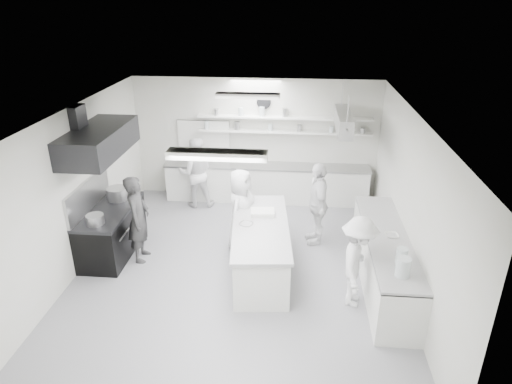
# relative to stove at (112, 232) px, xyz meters

# --- Properties ---
(floor) EXTENTS (6.00, 7.00, 0.02)m
(floor) POSITION_rel_stove_xyz_m (2.60, -0.40, -0.46)
(floor) COLOR #939396
(floor) RESTS_ON ground
(ceiling) EXTENTS (6.00, 7.00, 0.02)m
(ceiling) POSITION_rel_stove_xyz_m (2.60, -0.40, 2.56)
(ceiling) COLOR white
(ceiling) RESTS_ON wall_back
(wall_back) EXTENTS (6.00, 0.04, 3.00)m
(wall_back) POSITION_rel_stove_xyz_m (2.60, 3.10, 1.05)
(wall_back) COLOR beige
(wall_back) RESTS_ON floor
(wall_front) EXTENTS (6.00, 0.04, 3.00)m
(wall_front) POSITION_rel_stove_xyz_m (2.60, -3.90, 1.05)
(wall_front) COLOR beige
(wall_front) RESTS_ON floor
(wall_left) EXTENTS (0.04, 7.00, 3.00)m
(wall_left) POSITION_rel_stove_xyz_m (-0.40, -0.40, 1.05)
(wall_left) COLOR beige
(wall_left) RESTS_ON floor
(wall_right) EXTENTS (0.04, 7.00, 3.00)m
(wall_right) POSITION_rel_stove_xyz_m (5.60, -0.40, 1.05)
(wall_right) COLOR beige
(wall_right) RESTS_ON floor
(stove) EXTENTS (0.80, 1.80, 0.90)m
(stove) POSITION_rel_stove_xyz_m (0.00, 0.00, 0.00)
(stove) COLOR black
(stove) RESTS_ON floor
(exhaust_hood) EXTENTS (0.85, 2.00, 0.50)m
(exhaust_hood) POSITION_rel_stove_xyz_m (0.00, -0.00, 1.90)
(exhaust_hood) COLOR black
(exhaust_hood) RESTS_ON wall_left
(back_counter) EXTENTS (5.00, 0.60, 0.92)m
(back_counter) POSITION_rel_stove_xyz_m (2.90, 2.80, 0.01)
(back_counter) COLOR silver
(back_counter) RESTS_ON floor
(shelf_lower) EXTENTS (4.20, 0.26, 0.04)m
(shelf_lower) POSITION_rel_stove_xyz_m (3.30, 2.97, 1.30)
(shelf_lower) COLOR silver
(shelf_lower) RESTS_ON wall_back
(shelf_upper) EXTENTS (4.20, 0.26, 0.04)m
(shelf_upper) POSITION_rel_stove_xyz_m (3.30, 2.97, 1.65)
(shelf_upper) COLOR silver
(shelf_upper) RESTS_ON wall_back
(pass_through_window) EXTENTS (1.30, 0.04, 1.00)m
(pass_through_window) POSITION_rel_stove_xyz_m (1.30, 3.08, 1.00)
(pass_through_window) COLOR black
(pass_through_window) RESTS_ON wall_back
(wall_clock) EXTENTS (0.32, 0.05, 0.32)m
(wall_clock) POSITION_rel_stove_xyz_m (2.80, 3.06, 2.00)
(wall_clock) COLOR silver
(wall_clock) RESTS_ON wall_back
(right_counter) EXTENTS (0.74, 3.30, 0.94)m
(right_counter) POSITION_rel_stove_xyz_m (5.25, -0.60, 0.02)
(right_counter) COLOR silver
(right_counter) RESTS_ON floor
(pot_rack) EXTENTS (0.30, 1.60, 0.40)m
(pot_rack) POSITION_rel_stove_xyz_m (4.60, 2.00, 1.85)
(pot_rack) COLOR #A0A0A0
(pot_rack) RESTS_ON ceiling
(light_fixture_front) EXTENTS (1.30, 0.25, 0.10)m
(light_fixture_front) POSITION_rel_stove_xyz_m (2.60, -2.20, 2.49)
(light_fixture_front) COLOR silver
(light_fixture_front) RESTS_ON ceiling
(light_fixture_rear) EXTENTS (1.30, 0.25, 0.10)m
(light_fixture_rear) POSITION_rel_stove_xyz_m (2.60, 1.40, 2.49)
(light_fixture_rear) COLOR silver
(light_fixture_rear) RESTS_ON ceiling
(prep_island) EXTENTS (1.17, 2.57, 0.92)m
(prep_island) POSITION_rel_stove_xyz_m (3.02, -0.38, 0.01)
(prep_island) COLOR silver
(prep_island) RESTS_ON floor
(stove_pot) EXTENTS (0.42, 0.42, 0.30)m
(stove_pot) POSITION_rel_stove_xyz_m (0.00, 0.49, 0.61)
(stove_pot) COLOR #A0A0A0
(stove_pot) RESTS_ON stove
(cook_stove) EXTENTS (0.45, 0.66, 1.75)m
(cook_stove) POSITION_rel_stove_xyz_m (0.65, -0.17, 0.42)
(cook_stove) COLOR #2F2F2F
(cook_stove) RESTS_ON floor
(cook_back) EXTENTS (0.96, 0.82, 1.73)m
(cook_back) POSITION_rel_stove_xyz_m (1.22, 2.34, 0.41)
(cook_back) COLOR white
(cook_back) RESTS_ON floor
(cook_island_left) EXTENTS (0.72, 0.93, 1.69)m
(cook_island_left) POSITION_rel_stove_xyz_m (2.55, 0.47, 0.40)
(cook_island_left) COLOR white
(cook_island_left) RESTS_ON floor
(cook_island_right) EXTENTS (0.56, 1.08, 1.76)m
(cook_island_right) POSITION_rel_stove_xyz_m (4.09, 0.82, 0.43)
(cook_island_right) COLOR white
(cook_island_right) RESTS_ON floor
(cook_right) EXTENTS (0.80, 1.14, 1.60)m
(cook_right) POSITION_rel_stove_xyz_m (4.68, -1.21, 0.35)
(cook_right) COLOR white
(cook_right) RESTS_ON floor
(bowl_island_a) EXTENTS (0.32, 0.32, 0.06)m
(bowl_island_a) POSITION_rel_stove_xyz_m (2.75, -0.35, 0.50)
(bowl_island_a) COLOR #A0A0A0
(bowl_island_a) RESTS_ON prep_island
(bowl_island_b) EXTENTS (0.24, 0.24, 0.07)m
(bowl_island_b) POSITION_rel_stove_xyz_m (3.14, 0.14, 0.50)
(bowl_island_b) COLOR silver
(bowl_island_b) RESTS_ON prep_island
(bowl_right) EXTENTS (0.25, 0.25, 0.06)m
(bowl_right) POSITION_rel_stove_xyz_m (5.32, -0.56, 0.52)
(bowl_right) COLOR silver
(bowl_right) RESTS_ON right_counter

